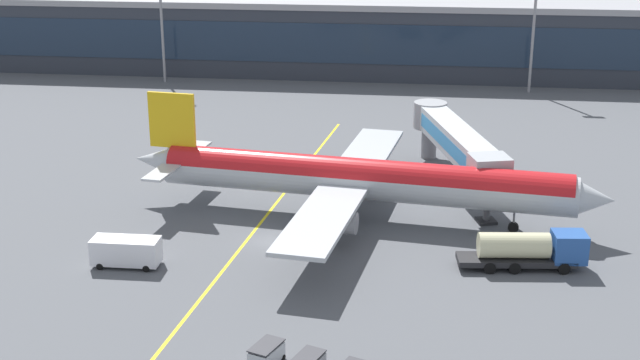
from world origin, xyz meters
The scene contains 10 objects.
ground_plane centered at (0.00, 0.00, 0.00)m, with size 700.00×700.00×0.00m, color #515459.
apron_lead_in_line centered at (-2.04, 2.00, 0.00)m, with size 0.30×80.00×0.01m, color yellow.
terminal_building centered at (-5.85, 76.82, 6.32)m, with size 201.08×17.03×12.61m.
main_airliner centered at (7.61, 6.85, 4.11)m, with size 47.38×37.97×11.50m.
jet_bridge centered at (16.87, 18.27, 5.12)m, with size 9.86×24.63×6.81m.
fuel_tanker centered at (23.02, -3.05, 1.75)m, with size 11.01×3.65×3.25m.
lavatory_truck centered at (-11.46, -6.92, 1.42)m, with size 5.84×2.40×2.50m.
baggage_cart_0 centered at (3.58, -21.40, 0.78)m, with size 2.37×3.02×1.48m.
apron_light_mast_0 centered at (-29.57, 64.86, 13.31)m, with size 2.80×0.50×22.68m.
apron_light_mast_2 centered at (29.57, 64.86, 12.87)m, with size 2.80×0.50×21.83m.
Camera 1 is at (13.83, -73.20, 31.27)m, focal length 49.08 mm.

